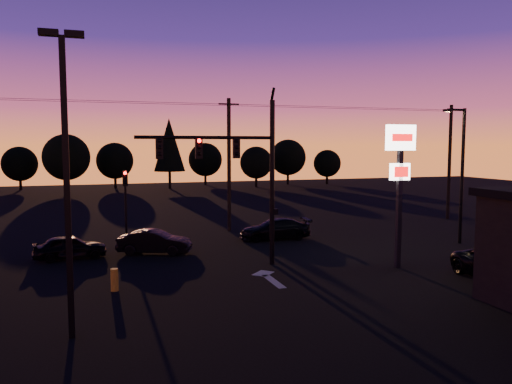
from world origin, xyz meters
TOP-DOWN VIEW (x-y plane):
  - ground at (0.00, 0.00)m, footprint 120.00×120.00m
  - lane_arrow at (0.50, 1.67)m, footprint 1.20×3.10m
  - traffic_signal_mast at (-0.10, 3.99)m, footprint 6.79×0.52m
  - secondary_signal at (-5.00, 11.49)m, footprint 0.30×0.31m
  - parking_lot_light at (-7.50, -3.00)m, footprint 1.25×0.30m
  - pylon_sign at (7.00, 1.50)m, footprint 1.50×0.28m
  - streetlight at (13.91, 5.50)m, footprint 1.55×0.35m
  - utility_pole_1 at (2.00, 14.00)m, footprint 1.40×0.26m
  - utility_pole_2 at (20.00, 14.00)m, footprint 1.40×0.26m
  - power_wires at (2.00, 14.00)m, footprint 36.00×1.22m
  - bollard at (-6.07, 1.66)m, footprint 0.30×0.30m
  - tree_1 at (-16.00, 53.00)m, footprint 4.54×4.54m
  - tree_2 at (-10.00, 48.00)m, footprint 5.77×5.78m
  - tree_3 at (-4.00, 52.00)m, footprint 4.95×4.95m
  - tree_4 at (3.00, 49.00)m, footprint 4.18×4.18m
  - tree_5 at (9.00, 54.00)m, footprint 4.95×4.95m
  - tree_6 at (15.00, 48.00)m, footprint 4.54×4.54m
  - tree_7 at (21.00, 51.00)m, footprint 5.36×5.36m
  - tree_8 at (27.00, 50.00)m, footprint 4.12×4.12m
  - car_left at (-8.01, 8.32)m, footprint 3.74×1.77m
  - car_mid at (-3.72, 8.20)m, footprint 4.13×2.66m
  - car_right at (3.92, 10.15)m, footprint 4.56×2.14m
  - suv_parked at (9.84, -2.18)m, footprint 2.47×4.96m

SIDE VIEW (x-z plane):
  - ground at x=0.00m, z-range 0.00..0.00m
  - lane_arrow at x=0.50m, z-range 0.00..0.01m
  - bollard at x=-6.07m, z-range 0.00..0.91m
  - car_left at x=-8.01m, z-range 0.00..1.23m
  - car_mid at x=-3.72m, z-range 0.00..1.29m
  - car_right at x=3.92m, z-range 0.00..1.29m
  - suv_parked at x=9.84m, z-range 0.00..1.35m
  - secondary_signal at x=-5.00m, z-range 0.69..5.04m
  - tree_8 at x=27.00m, z-range 0.53..5.71m
  - tree_1 at x=-16.00m, z-range 0.58..6.29m
  - tree_6 at x=15.00m, z-range 0.58..6.29m
  - tree_3 at x=-4.00m, z-range 0.63..6.86m
  - tree_5 at x=9.00m, z-range 0.63..6.86m
  - tree_7 at x=21.00m, z-range 0.69..7.43m
  - tree_2 at x=-10.00m, z-range 0.74..8.00m
  - streetlight at x=13.91m, z-range 0.42..8.42m
  - utility_pole_1 at x=2.00m, z-range 0.09..9.09m
  - utility_pole_2 at x=20.00m, z-range 0.09..9.09m
  - pylon_sign at x=7.00m, z-range 1.51..8.31m
  - traffic_signal_mast at x=-0.10m, z-range 0.65..9.23m
  - parking_lot_light at x=-7.50m, z-range 0.70..9.84m
  - tree_4 at x=3.00m, z-range 1.18..10.68m
  - power_wires at x=2.00m, z-range 8.53..8.60m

